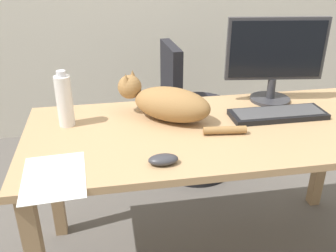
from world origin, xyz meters
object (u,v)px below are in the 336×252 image
at_px(monitor, 275,57).
at_px(keyboard, 278,114).
at_px(water_bottle, 64,100).
at_px(office_chair, 190,120).
at_px(computer_mouse, 163,159).
at_px(cat, 167,102).

distance_m(monitor, keyboard, 0.29).
bearing_deg(water_bottle, keyboard, -4.94).
height_order(office_chair, water_bottle, water_bottle).
relative_size(computer_mouse, water_bottle, 0.45).
relative_size(office_chair, cat, 1.77).
relative_size(monitor, water_bottle, 1.94).
relative_size(cat, computer_mouse, 4.65).
bearing_deg(cat, monitor, 13.03).
height_order(monitor, computer_mouse, monitor).
xyz_separation_m(monitor, keyboard, (-0.05, -0.19, -0.21)).
bearing_deg(office_chair, computer_mouse, -108.66).
bearing_deg(keyboard, office_chair, 106.67).
height_order(monitor, cat, monitor).
distance_m(office_chair, computer_mouse, 1.18).
bearing_deg(office_chair, monitor, -63.87).
xyz_separation_m(monitor, water_bottle, (-1.00, -0.11, -0.11)).
xyz_separation_m(office_chair, keyboard, (0.23, -0.75, 0.36)).
relative_size(monitor, computer_mouse, 4.35).
bearing_deg(monitor, cat, -166.97).
bearing_deg(cat, office_chair, 67.84).
bearing_deg(monitor, computer_mouse, -141.29).
height_order(office_chair, cat, cat).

